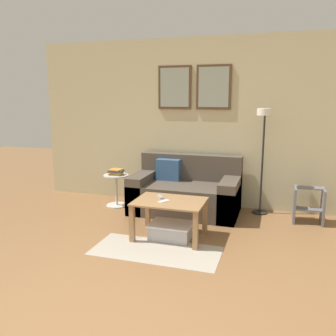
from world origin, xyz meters
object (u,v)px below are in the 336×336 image
at_px(remote_control, 160,197).
at_px(step_stool, 309,204).
at_px(storage_bin, 171,231).
at_px(coffee_table, 170,208).
at_px(couch, 186,192).
at_px(cell_phone, 164,201).
at_px(floor_lamp, 263,142).
at_px(book_stack, 116,172).
at_px(side_table, 116,187).

xyz_separation_m(remote_control, step_stool, (1.78, 0.98, -0.22)).
relative_size(storage_bin, remote_control, 3.39).
height_order(coffee_table, step_stool, step_stool).
height_order(couch, coffee_table, couch).
xyz_separation_m(coffee_table, cell_phone, (-0.06, -0.05, 0.10)).
bearing_deg(step_stool, floor_lamp, 177.27).
distance_m(floor_lamp, book_stack, 2.23).
xyz_separation_m(side_table, remote_control, (1.02, -0.89, 0.17)).
distance_m(coffee_table, storage_bin, 0.28).
bearing_deg(storage_bin, couch, 95.22).
xyz_separation_m(couch, floor_lamp, (1.07, 0.07, 0.78)).
relative_size(storage_bin, side_table, 1.02).
relative_size(couch, side_table, 3.13).
relative_size(side_table, cell_phone, 3.54).
bearing_deg(side_table, coffee_table, -39.92).
xyz_separation_m(book_stack, step_stool, (2.81, 0.08, -0.29)).
xyz_separation_m(couch, step_stool, (1.71, 0.04, -0.03)).
bearing_deg(coffee_table, couch, 94.00).
distance_m(couch, book_stack, 1.13).
height_order(remote_control, step_stool, remote_control).
bearing_deg(side_table, couch, 2.70).
height_order(side_table, cell_phone, side_table).
xyz_separation_m(side_table, book_stack, (-0.00, 0.01, 0.24)).
xyz_separation_m(couch, coffee_table, (0.07, -1.03, 0.08)).
relative_size(coffee_table, book_stack, 3.34).
xyz_separation_m(remote_control, cell_phone, (0.10, -0.14, -0.01)).
xyz_separation_m(floor_lamp, cell_phone, (-1.05, -1.15, -0.60)).
height_order(floor_lamp, side_table, floor_lamp).
bearing_deg(floor_lamp, cell_phone, -132.33).
bearing_deg(side_table, storage_bin, -39.93).
bearing_deg(step_stool, side_table, -178.15).
xyz_separation_m(couch, book_stack, (-1.10, -0.05, 0.26)).
xyz_separation_m(couch, storage_bin, (0.10, -1.05, -0.19)).
distance_m(side_table, step_stool, 2.81).
distance_m(remote_control, step_stool, 2.05).
height_order(couch, storage_bin, couch).
distance_m(storage_bin, cell_phone, 0.38).
distance_m(couch, remote_control, 0.96).
bearing_deg(side_table, book_stack, 106.16).
bearing_deg(coffee_table, step_stool, 33.19).
relative_size(coffee_table, cell_phone, 5.96).
height_order(side_table, step_stool, side_table).
xyz_separation_m(coffee_table, book_stack, (-1.17, 0.99, 0.17)).
distance_m(side_table, book_stack, 0.24).
bearing_deg(book_stack, cell_phone, -42.87).
bearing_deg(storage_bin, coffee_table, 139.44).
distance_m(coffee_table, book_stack, 1.54).
height_order(storage_bin, step_stool, step_stool).
height_order(book_stack, remote_control, book_stack).
relative_size(couch, step_stool, 3.24).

